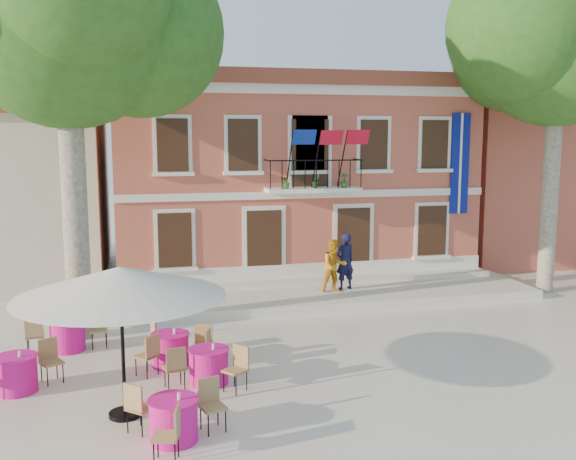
# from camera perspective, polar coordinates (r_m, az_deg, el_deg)

# --- Properties ---
(ground) EXTENTS (90.00, 90.00, 0.00)m
(ground) POSITION_cam_1_polar(r_m,az_deg,el_deg) (16.51, 0.68, -10.35)
(ground) COLOR beige
(ground) RESTS_ON ground
(main_building) EXTENTS (13.50, 9.59, 7.50)m
(main_building) POSITION_cam_1_polar(r_m,az_deg,el_deg) (25.86, -0.42, 5.01)
(main_building) COLOR #C54F47
(main_building) RESTS_ON ground
(neighbor_east) EXTENTS (9.40, 9.40, 6.40)m
(neighbor_east) POSITION_cam_1_polar(r_m,az_deg,el_deg) (31.73, 20.81, 4.07)
(neighbor_east) COLOR #C54F47
(neighbor_east) RESTS_ON ground
(terrace) EXTENTS (14.00, 3.40, 0.30)m
(terrace) POSITION_cam_1_polar(r_m,az_deg,el_deg) (21.05, 3.05, -5.79)
(terrace) COLOR silver
(terrace) RESTS_ON ground
(plane_tree_west) EXTENTS (5.66, 5.66, 11.11)m
(plane_tree_west) POSITION_cam_1_polar(r_m,az_deg,el_deg) (17.59, -19.16, 17.45)
(plane_tree_west) COLOR #A59E84
(plane_tree_west) RESTS_ON ground
(plane_tree_east) EXTENTS (5.79, 5.79, 11.38)m
(plane_tree_east) POSITION_cam_1_polar(r_m,az_deg,el_deg) (23.37, 22.97, 15.44)
(plane_tree_east) COLOR #A59E84
(plane_tree_east) RESTS_ON ground
(patio_umbrella) EXTENTS (3.91, 3.91, 2.91)m
(patio_umbrella) POSITION_cam_1_polar(r_m,az_deg,el_deg) (12.30, -14.69, -4.51)
(patio_umbrella) COLOR black
(patio_umbrella) RESTS_ON ground
(pedestrian_navy) EXTENTS (0.77, 0.62, 1.86)m
(pedestrian_navy) POSITION_cam_1_polar(r_m,az_deg,el_deg) (21.08, 5.09, -2.79)
(pedestrian_navy) COLOR #101137
(pedestrian_navy) RESTS_ON terrace
(pedestrian_orange) EXTENTS (0.87, 0.70, 1.72)m
(pedestrian_orange) POSITION_cam_1_polar(r_m,az_deg,el_deg) (20.67, 4.12, -3.20)
(pedestrian_orange) COLOR orange
(pedestrian_orange) RESTS_ON terrace
(cafe_table_0) EXTENTS (1.82, 1.79, 0.95)m
(cafe_table_0) POSITION_cam_1_polar(r_m,az_deg,el_deg) (15.36, -10.42, -10.24)
(cafe_table_0) COLOR #D2137A
(cafe_table_0) RESTS_ON ground
(cafe_table_1) EXTENTS (1.83, 1.79, 0.95)m
(cafe_table_1) POSITION_cam_1_polar(r_m,az_deg,el_deg) (11.82, -10.14, -16.10)
(cafe_table_1) COLOR #D2137A
(cafe_table_1) RESTS_ON ground
(cafe_table_2) EXTENTS (1.89, 1.27, 0.95)m
(cafe_table_2) POSITION_cam_1_polar(r_m,az_deg,el_deg) (14.79, -23.02, -11.57)
(cafe_table_2) COLOR #D2137A
(cafe_table_2) RESTS_ON ground
(cafe_table_3) EXTENTS (1.95, 0.90, 0.95)m
(cafe_table_3) POSITION_cam_1_polar(r_m,az_deg,el_deg) (17.03, -19.01, -8.74)
(cafe_table_3) COLOR #D2137A
(cafe_table_3) RESTS_ON ground
(cafe_table_4) EXTENTS (1.76, 1.84, 0.95)m
(cafe_table_4) POSITION_cam_1_polar(r_m,az_deg,el_deg) (14.20, -7.06, -11.74)
(cafe_table_4) COLOR #D2137A
(cafe_table_4) RESTS_ON ground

